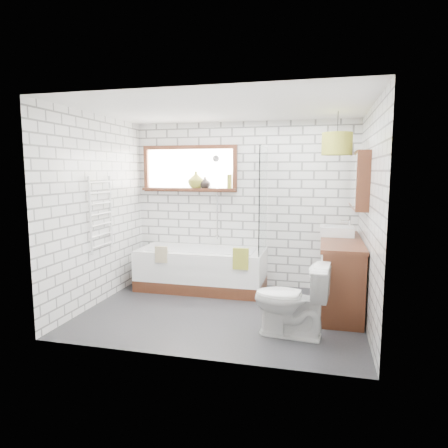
% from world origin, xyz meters
% --- Properties ---
extents(floor, '(3.40, 2.60, 0.01)m').
position_xyz_m(floor, '(0.00, 0.00, -0.01)').
color(floor, '#252529').
rests_on(floor, ground).
extents(ceiling, '(3.40, 2.60, 0.01)m').
position_xyz_m(ceiling, '(0.00, 0.00, 2.50)').
color(ceiling, white).
rests_on(ceiling, ground).
extents(wall_back, '(3.40, 0.01, 2.50)m').
position_xyz_m(wall_back, '(0.00, 1.30, 1.25)').
color(wall_back, white).
rests_on(wall_back, ground).
extents(wall_front, '(3.40, 0.01, 2.50)m').
position_xyz_m(wall_front, '(0.00, -1.30, 1.25)').
color(wall_front, white).
rests_on(wall_front, ground).
extents(wall_left, '(0.01, 2.60, 2.50)m').
position_xyz_m(wall_left, '(-1.70, 0.00, 1.25)').
color(wall_left, white).
rests_on(wall_left, ground).
extents(wall_right, '(0.01, 2.60, 2.50)m').
position_xyz_m(wall_right, '(1.70, 0.00, 1.25)').
color(wall_right, white).
rests_on(wall_right, ground).
extents(window, '(1.52, 0.16, 0.68)m').
position_xyz_m(window, '(-0.85, 1.26, 1.80)').
color(window, '#3C1C10').
rests_on(window, wall_back).
extents(towel_radiator, '(0.06, 0.52, 1.00)m').
position_xyz_m(towel_radiator, '(-1.66, 0.00, 1.20)').
color(towel_radiator, white).
rests_on(towel_radiator, wall_left).
extents(mirror_cabinet, '(0.16, 1.20, 0.70)m').
position_xyz_m(mirror_cabinet, '(1.62, 0.60, 1.65)').
color(mirror_cabinet, '#3C1C10').
rests_on(mirror_cabinet, wall_right).
extents(shower_riser, '(0.02, 0.02, 1.30)m').
position_xyz_m(shower_riser, '(-0.40, 1.26, 1.35)').
color(shower_riser, silver).
rests_on(shower_riser, wall_back).
extents(bathtub, '(1.87, 0.83, 0.61)m').
position_xyz_m(bathtub, '(-0.54, 0.89, 0.30)').
color(bathtub, white).
rests_on(bathtub, floor).
extents(shower_screen, '(0.02, 0.72, 1.50)m').
position_xyz_m(shower_screen, '(0.37, 0.89, 1.36)').
color(shower_screen, white).
rests_on(shower_screen, bathtub).
extents(towel_green, '(0.21, 0.06, 0.29)m').
position_xyz_m(towel_green, '(0.14, 0.47, 0.59)').
color(towel_green, olive).
rests_on(towel_green, bathtub).
extents(towel_beige, '(0.18, 0.04, 0.23)m').
position_xyz_m(towel_beige, '(-1.01, 0.47, 0.59)').
color(towel_beige, tan).
rests_on(towel_beige, bathtub).
extents(vanity, '(0.51, 1.58, 0.91)m').
position_xyz_m(vanity, '(1.44, 0.50, 0.45)').
color(vanity, '#3C1C10').
rests_on(vanity, floor).
extents(basin, '(0.43, 0.38, 0.13)m').
position_xyz_m(basin, '(1.38, 0.78, 0.97)').
color(basin, white).
rests_on(basin, vanity).
extents(tap, '(0.04, 0.04, 0.16)m').
position_xyz_m(tap, '(1.54, 0.78, 1.04)').
color(tap, silver).
rests_on(tap, vanity).
extents(toilet, '(0.52, 0.83, 0.80)m').
position_xyz_m(toilet, '(0.89, -0.54, 0.40)').
color(toilet, white).
rests_on(toilet, floor).
extents(vase_olive, '(0.30, 0.30, 0.26)m').
position_xyz_m(vase_olive, '(-0.73, 1.23, 1.61)').
color(vase_olive, olive).
rests_on(vase_olive, window).
extents(vase_dark, '(0.20, 0.20, 0.18)m').
position_xyz_m(vase_dark, '(-0.59, 1.23, 1.57)').
color(vase_dark, black).
rests_on(vase_dark, window).
extents(bottle, '(0.09, 0.09, 0.21)m').
position_xyz_m(bottle, '(-0.20, 1.23, 1.59)').
color(bottle, olive).
rests_on(bottle, window).
extents(pendant, '(0.38, 0.38, 0.28)m').
position_xyz_m(pendant, '(1.34, 0.54, 2.10)').
color(pendant, olive).
rests_on(pendant, ceiling).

